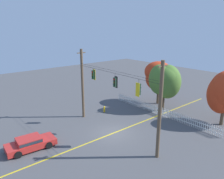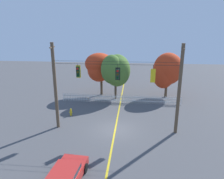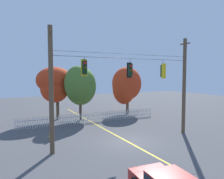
{
  "view_description": "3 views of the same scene",
  "coord_description": "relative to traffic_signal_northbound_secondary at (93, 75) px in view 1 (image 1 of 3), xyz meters",
  "views": [
    {
      "loc": [
        16.11,
        -13.75,
        10.83
      ],
      "look_at": [
        -1.45,
        0.99,
        4.29
      ],
      "focal_mm": 35.45,
      "sensor_mm": 36.0,
      "label": 1
    },
    {
      "loc": [
        1.61,
        -18.79,
        9.73
      ],
      "look_at": [
        -0.46,
        1.33,
        3.7
      ],
      "focal_mm": 33.99,
      "sensor_mm": 36.0,
      "label": 2
    },
    {
      "loc": [
        -8.45,
        -14.34,
        5.21
      ],
      "look_at": [
        -0.83,
        1.07,
        4.05
      ],
      "focal_mm": 34.78,
      "sensor_mm": 36.0,
      "label": 3
    }
  ],
  "objects": [
    {
      "name": "autumn_maple_near_fence",
      "position": [
        0.21,
        11.02,
        -1.53
      ],
      "size": [
        4.16,
        3.56,
        6.14
      ],
      "color": "brown",
      "rests_on": "ground"
    },
    {
      "name": "lane_centerline_stripe",
      "position": [
        3.48,
        -0.01,
        -5.72
      ],
      "size": [
        0.16,
        36.0,
        0.01
      ],
      "primitive_type": "cube",
      "color": "gold",
      "rests_on": "ground"
    },
    {
      "name": "autumn_maple_mid",
      "position": [
        2.68,
        9.4,
        -1.56
      ],
      "size": [
        3.92,
        3.73,
        6.21
      ],
      "color": "#473828",
      "rests_on": "ground"
    },
    {
      "name": "traffic_signal_westbound_side",
      "position": [
        3.68,
        -0.0,
        -0.14
      ],
      "size": [
        0.43,
        0.38,
        1.47
      ],
      "color": "black"
    },
    {
      "name": "white_picket_fence",
      "position": [
        3.53,
        7.68,
        -5.17
      ],
      "size": [
        15.66,
        0.06,
        1.1
      ],
      "color": "silver",
      "rests_on": "ground"
    },
    {
      "name": "traffic_signal_northbound_secondary",
      "position": [
        0.0,
        0.0,
        0.0
      ],
      "size": [
        0.43,
        0.38,
        1.34
      ],
      "color": "black"
    },
    {
      "name": "fire_hydrant",
      "position": [
        -1.84,
        2.91,
        -5.31
      ],
      "size": [
        0.38,
        0.22,
        0.83
      ],
      "color": "gold",
      "rests_on": "ground"
    },
    {
      "name": "ground",
      "position": [
        3.48,
        -0.01,
        -5.72
      ],
      "size": [
        80.0,
        80.0,
        0.0
      ],
      "primitive_type": "plane",
      "color": "#4C4C4F"
    },
    {
      "name": "signal_support_span",
      "position": [
        3.48,
        -0.01,
        -1.46
      ],
      "size": [
        11.85,
        1.1,
        8.38
      ],
      "color": "brown",
      "rests_on": "ground"
    },
    {
      "name": "parked_car",
      "position": [
        0.96,
        -7.88,
        -5.11
      ],
      "size": [
        2.26,
        4.48,
        1.15
      ],
      "color": "red",
      "rests_on": "ground"
    },
    {
      "name": "traffic_signal_northbound_primary",
      "position": [
        6.84,
        -0.02,
        -0.18
      ],
      "size": [
        0.43,
        0.38,
        1.55
      ],
      "color": "black"
    }
  ]
}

